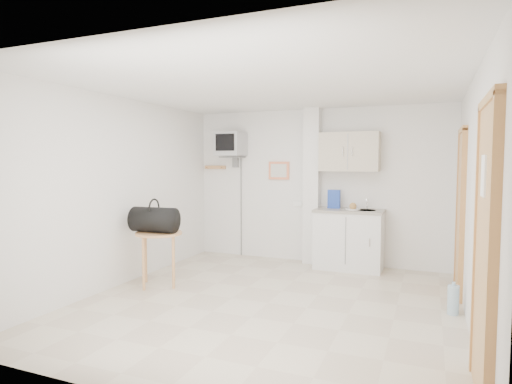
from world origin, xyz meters
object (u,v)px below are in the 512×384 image
at_px(duffel_bag, 154,220).
at_px(round_table, 159,240).
at_px(water_bottle, 453,300).
at_px(crt_television, 231,145).

bearing_deg(duffel_bag, round_table, 31.16).
height_order(duffel_bag, water_bottle, duffel_bag).
height_order(crt_television, water_bottle, crt_television).
bearing_deg(water_bottle, round_table, -175.45).
bearing_deg(water_bottle, crt_television, 154.76).
distance_m(crt_television, water_bottle, 4.19).
xyz_separation_m(crt_television, water_bottle, (3.43, -1.62, -1.78)).
relative_size(crt_television, round_table, 3.00).
bearing_deg(duffel_bag, crt_television, 80.45).
bearing_deg(duffel_bag, water_bottle, 1.05).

